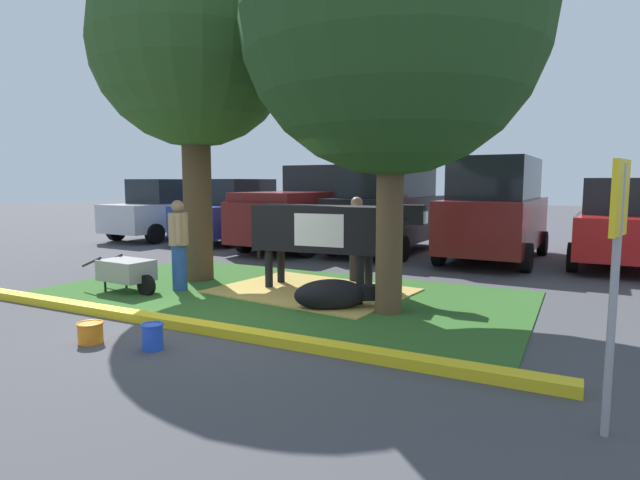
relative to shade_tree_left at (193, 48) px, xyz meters
name	(u,v)px	position (x,y,z in m)	size (l,w,h in m)	color
ground_plane	(237,318)	(2.35, -1.97, -4.45)	(80.00, 80.00, 0.00)	#424247
grass_island	(281,294)	(2.10, -0.36, -4.44)	(8.16, 4.43, 0.02)	#2D5B23
curb_yellow	(187,325)	(2.10, -2.73, -4.39)	(9.36, 0.24, 0.12)	yellow
hay_bedding	(312,291)	(2.52, 0.02, -4.42)	(3.20, 2.40, 0.04)	tan
shade_tree_left	(193,48)	(0.00, 0.00, 0.00)	(3.81, 3.81, 6.40)	#4C3823
shade_tree_right	(393,22)	(4.20, -0.74, -0.30)	(4.30, 4.30, 6.31)	brown
cow_holstein	(324,229)	(2.64, 0.23, -3.34)	(3.14, 0.91, 1.56)	black
calf_lying	(333,295)	(3.39, -0.96, -4.21)	(1.26, 1.01, 0.48)	black
person_handler	(356,237)	(2.85, 1.19, -3.56)	(0.51, 0.34, 1.65)	black
person_visitor_near	(179,243)	(0.36, -0.95, -3.58)	(0.39, 0.41, 1.62)	#23478C
wheelbarrow	(127,271)	(-0.35, -1.48, -4.06)	(1.61, 0.66, 0.63)	gray
parking_sign	(617,244)	(6.92, -3.47, -2.96)	(0.14, 0.44, 2.10)	#99999E
bucket_orange	(90,332)	(1.46, -3.71, -4.32)	(0.31, 0.31, 0.25)	orange
bucket_blue	(153,336)	(2.31, -3.55, -4.29)	(0.26, 0.26, 0.31)	blue
sedan_silver	(168,210)	(-5.99, 5.45, -3.46)	(2.16, 4.47, 2.02)	silver
sedan_blue	(237,211)	(-3.27, 5.71, -3.46)	(2.16, 4.47, 2.02)	navy
pickup_truck_maroon	(310,210)	(-0.47, 5.49, -3.33)	(2.39, 5.48, 2.42)	maroon
suv_black	(388,206)	(1.92, 5.61, -3.18)	(2.26, 4.67, 2.52)	black
suv_dark_grey	(496,209)	(4.78, 5.41, -3.18)	(2.26, 4.67, 2.52)	maroon
sedan_red	(622,223)	(7.51, 5.80, -3.46)	(2.16, 4.47, 2.02)	red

